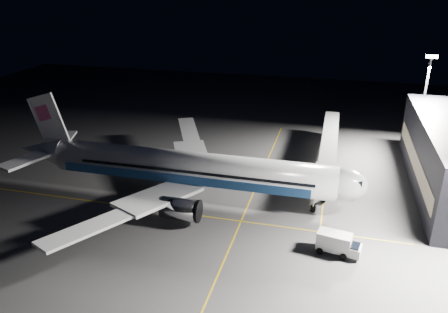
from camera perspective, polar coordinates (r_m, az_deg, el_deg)
ground at (r=75.61m, az=-4.20°, el=-5.18°), size 200.00×200.00×0.00m
guide_line_main at (r=73.29m, az=3.27°, el=-6.10°), size 0.25×80.00×0.01m
guide_line_cross at (r=70.67m, az=-5.76°, el=-7.36°), size 70.00×0.25×0.01m
guide_line_side at (r=81.15m, az=13.05°, el=-3.71°), size 0.25×40.00×0.01m
airliner at (r=73.69m, az=-5.11°, el=-1.52°), size 61.48×54.22×16.64m
jet_bridge at (r=86.77m, az=13.55°, el=1.30°), size 3.60×34.40×6.30m
floodlight_mast_north at (r=99.44m, az=24.73°, el=7.27°), size 2.40×0.68×20.70m
service_truck at (r=62.19m, az=14.67°, el=-10.89°), size 6.17×3.39×2.99m
baggage_tug at (r=86.80m, az=-4.19°, el=-0.74°), size 3.09×2.73×1.91m
safety_cone_a at (r=82.62m, az=-0.93°, el=-2.37°), size 0.39×0.39×0.59m
safety_cone_b at (r=78.66m, az=1.22°, el=-3.71°), size 0.41×0.41×0.62m
safety_cone_c at (r=83.61m, az=1.06°, el=-2.04°), size 0.42×0.42×0.63m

